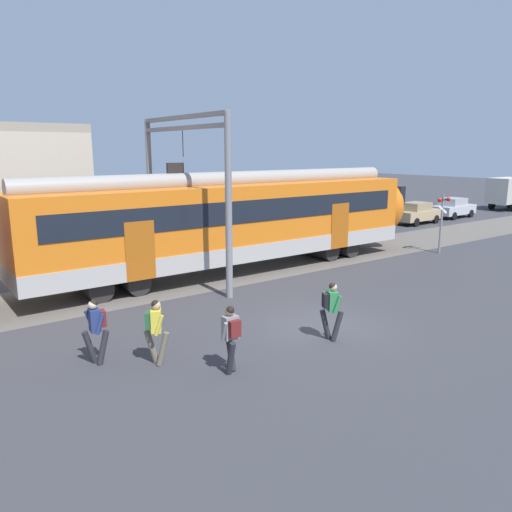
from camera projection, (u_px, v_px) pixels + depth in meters
The scene contains 11 objects.
ground_plane at pixel (320, 326), 15.09m from camera, with size 160.00×160.00×0.00m, color #38383D.
pedestrian_navy at pixel (96, 326), 12.26m from camera, with size 0.62×0.58×1.67m.
pedestrian_yellow at pixel (155, 326), 12.21m from camera, with size 0.57×0.66×1.67m.
pedestrian_grey at pixel (231, 334), 11.73m from camera, with size 0.53×0.63×1.67m.
pedestrian_green at pixel (331, 306), 13.80m from camera, with size 0.57×0.66×1.67m.
parked_car_black at pixel (366, 218), 33.05m from camera, with size 4.01×1.78×1.54m.
parked_car_tan at pixel (417, 213), 35.72m from camera, with size 4.08×1.92×1.54m.
parked_car_silver at pixel (453, 208), 38.90m from camera, with size 4.07×1.89×1.54m.
box_truck at pixel (511, 192), 44.09m from camera, with size 5.25×2.14×2.82m.
catenary_gantry at pixel (184, 173), 19.65m from camera, with size 0.24×6.64×6.53m.
crossing_signal at pixel (442, 214), 25.31m from camera, with size 0.96×0.21×3.00m.
Camera 1 is at (-10.05, -10.37, 5.23)m, focal length 35.00 mm.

